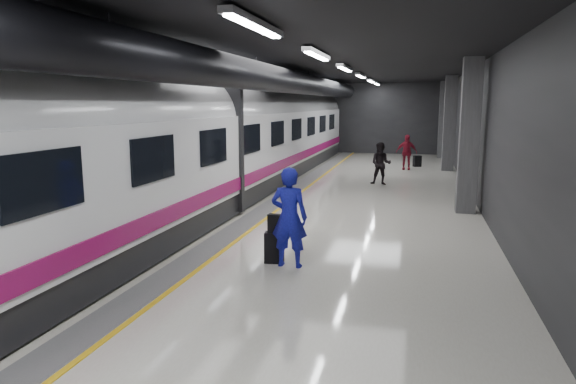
# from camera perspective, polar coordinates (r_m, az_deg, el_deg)

# --- Properties ---
(ground) EXTENTS (40.00, 40.00, 0.00)m
(ground) POSITION_cam_1_polar(r_m,az_deg,el_deg) (14.52, 1.51, -2.91)
(ground) COLOR silver
(ground) RESTS_ON ground
(platform_hall) EXTENTS (10.02, 40.02, 4.51)m
(platform_hall) POSITION_cam_1_polar(r_m,az_deg,el_deg) (15.16, 1.30, 11.09)
(platform_hall) COLOR black
(platform_hall) RESTS_ON ground
(train) EXTENTS (3.05, 38.00, 4.05)m
(train) POSITION_cam_1_polar(r_m,az_deg,el_deg) (15.25, -10.50, 5.41)
(train) COLOR black
(train) RESTS_ON ground
(traveler_main) EXTENTS (0.74, 0.49, 1.99)m
(traveler_main) POSITION_cam_1_polar(r_m,az_deg,el_deg) (10.05, 0.14, -2.83)
(traveler_main) COLOR #181CB8
(traveler_main) RESTS_ON ground
(suitcase_main) EXTENTS (0.41, 0.29, 0.63)m
(suitcase_main) POSITION_cam_1_polar(r_m,az_deg,el_deg) (10.46, -1.53, -6.17)
(suitcase_main) COLOR black
(suitcase_main) RESTS_ON ground
(shoulder_bag) EXTENTS (0.30, 0.18, 0.38)m
(shoulder_bag) POSITION_cam_1_polar(r_m,az_deg,el_deg) (10.30, -1.43, -3.52)
(shoulder_bag) COLOR black
(shoulder_bag) RESTS_ON suitcase_main
(traveler_far_a) EXTENTS (0.86, 0.70, 1.68)m
(traveler_far_a) POSITION_cam_1_polar(r_m,az_deg,el_deg) (20.71, 10.28, 3.11)
(traveler_far_a) COLOR black
(traveler_far_a) RESTS_ON ground
(traveler_far_b) EXTENTS (1.02, 0.47, 1.71)m
(traveler_far_b) POSITION_cam_1_polar(r_m,az_deg,el_deg) (25.74, 13.02, 4.33)
(traveler_far_b) COLOR maroon
(traveler_far_b) RESTS_ON ground
(suitcase_far) EXTENTS (0.45, 0.38, 0.56)m
(suitcase_far) POSITION_cam_1_polar(r_m,az_deg,el_deg) (27.19, 14.16, 3.34)
(suitcase_far) COLOR black
(suitcase_far) RESTS_ON ground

